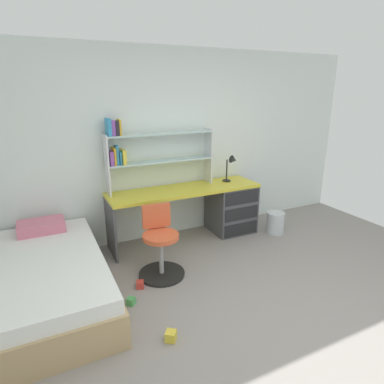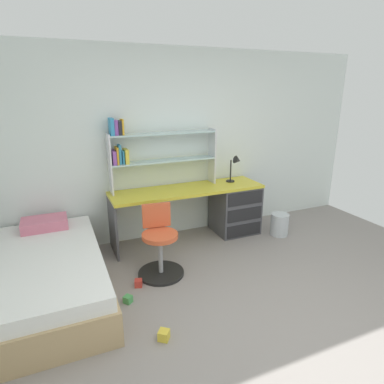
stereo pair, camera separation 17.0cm
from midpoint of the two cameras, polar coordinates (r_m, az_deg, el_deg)
name	(u,v)px [view 2 (the right image)]	position (r m, az deg, el deg)	size (l,w,h in m)	color
ground_plane	(285,338)	(3.18, 17.51, -23.01)	(5.76, 5.80, 0.02)	gray
room_shell	(106,174)	(3.10, -13.21, 3.14)	(5.76, 5.80, 2.55)	silver
desk	(224,206)	(4.74, 6.55, -2.46)	(2.08, 0.57, 0.74)	gold
bookshelf_hutch	(149,149)	(4.27, -6.27, 7.44)	(1.44, 0.22, 0.94)	silver
desk_lamp	(236,164)	(4.70, 8.67, 4.74)	(0.20, 0.17, 0.38)	black
swivel_chair	(160,248)	(3.74, -4.30, -9.69)	(0.52, 0.52, 0.79)	black
bed_platform	(49,276)	(3.64, -22.42, -13.31)	(1.08, 1.95, 0.58)	tan
waste_bin	(280,224)	(4.92, 15.94, -5.45)	(0.25, 0.25, 0.32)	silver
toy_block_green_0	(128,299)	(3.44, -9.63, -17.93)	(0.07, 0.07, 0.07)	#479E51
toy_block_yellow_1	(164,335)	(3.01, -3.16, -23.61)	(0.09, 0.09, 0.09)	gold
toy_block_red_2	(138,283)	(3.66, -7.94, -15.43)	(0.08, 0.08, 0.08)	red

